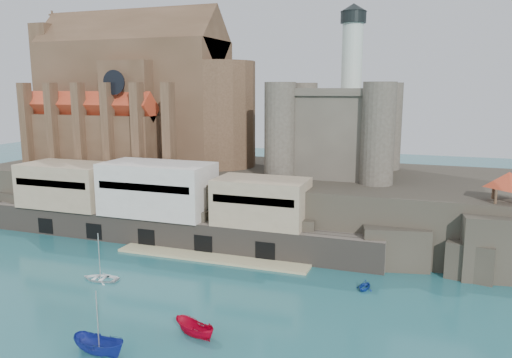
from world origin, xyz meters
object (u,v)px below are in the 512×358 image
object	(u,v)px
church	(141,102)
boat_2	(100,354)
castle_keep	(337,127)
pavilion	(509,182)

from	to	relation	value
church	boat_2	world-z (taller)	church
castle_keep	church	bearing A→B (deg)	178.89
pavilion	boat_2	xyz separation A→B (m)	(-38.76, -36.32, -12.73)
church	pavilion	size ratio (longest dim) A/B	7.34
church	pavilion	world-z (taller)	church
church	castle_keep	xyz separation A→B (m)	(40.21, -0.78, -3.81)
church	boat_2	distance (m)	62.93
castle_keep	pavilion	world-z (taller)	castle_keep
boat_2	church	bearing A→B (deg)	32.66
pavilion	boat_2	bearing A→B (deg)	-136.87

